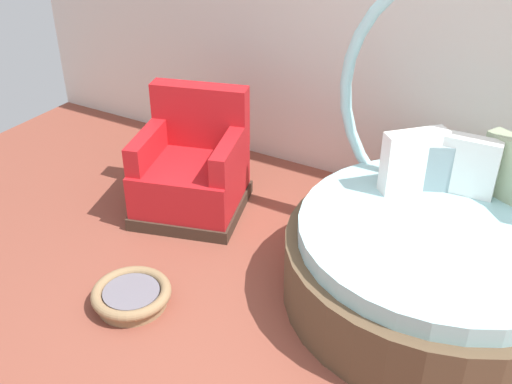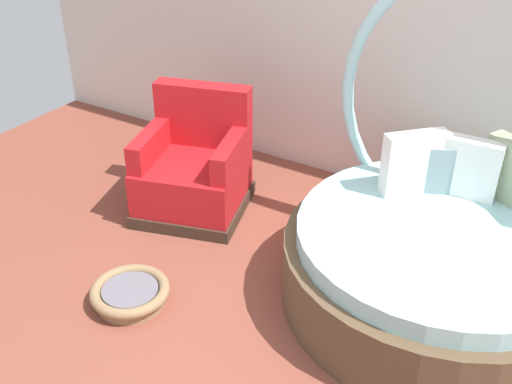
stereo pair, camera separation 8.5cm
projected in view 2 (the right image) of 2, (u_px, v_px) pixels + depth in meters
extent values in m
cube|color=brown|center=(296.00, 377.00, 3.42)|extent=(8.00, 8.00, 0.02)
cube|color=silver|center=(458.00, 5.00, 4.28)|extent=(8.00, 0.12, 3.11)
cylinder|color=brown|center=(436.00, 273.00, 3.85)|extent=(1.95, 1.95, 0.44)
cylinder|color=#9ED1D6|center=(443.00, 236.00, 3.71)|extent=(1.79, 1.79, 0.12)
torus|color=#9ED1D6|center=(485.00, 113.00, 3.78)|extent=(1.93, 0.08, 1.93)
cube|color=white|center=(468.00, 168.00, 3.92)|extent=(0.40, 0.14, 0.39)
cube|color=gray|center=(438.00, 168.00, 3.98)|extent=(0.35, 0.25, 0.33)
cube|color=white|center=(414.00, 163.00, 3.95)|extent=(0.38, 0.38, 0.42)
cube|color=#38281E|center=(194.00, 204.00, 4.87)|extent=(0.99, 0.99, 0.10)
cube|color=red|center=(193.00, 180.00, 4.76)|extent=(0.95, 0.95, 0.34)
cube|color=red|center=(203.00, 115.00, 4.80)|extent=(0.77, 0.37, 0.50)
cube|color=red|center=(152.00, 143.00, 4.68)|extent=(0.31, 0.69, 0.22)
cube|color=red|center=(231.00, 153.00, 4.54)|extent=(0.31, 0.69, 0.22)
cylinder|color=#8E704C|center=(131.00, 299.00, 3.92)|extent=(0.44, 0.44, 0.06)
torus|color=#8E704C|center=(130.00, 291.00, 3.89)|extent=(0.51, 0.51, 0.07)
cylinder|color=slate|center=(130.00, 292.00, 3.90)|extent=(0.36, 0.36, 0.05)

